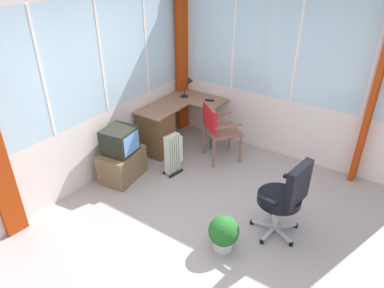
% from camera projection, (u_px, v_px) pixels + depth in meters
% --- Properties ---
extents(ground, '(5.47, 5.03, 0.06)m').
position_uv_depth(ground, '(211.00, 237.00, 4.18)').
color(ground, '#9F9393').
extents(north_window_panel, '(4.47, 0.07, 2.65)m').
position_uv_depth(north_window_panel, '(77.00, 94.00, 4.50)').
color(north_window_panel, silver).
rests_on(north_window_panel, ground).
extents(east_window_panel, '(0.07, 4.03, 2.65)m').
position_uv_depth(east_window_panel, '(294.00, 76.00, 5.13)').
color(east_window_panel, silver).
rests_on(east_window_panel, ground).
extents(curtain_corner, '(0.25, 0.10, 2.55)m').
position_uv_depth(curtain_corner, '(182.00, 60.00, 6.00)').
color(curtain_corner, '#AC340D').
rests_on(curtain_corner, ground).
extents(curtain_east_far, '(0.25, 0.09, 2.55)m').
position_uv_depth(curtain_east_far, '(374.00, 97.00, 4.56)').
color(curtain_east_far, '#AC340D').
rests_on(curtain_east_far, ground).
extents(desk, '(1.32, 0.97, 0.74)m').
position_uv_depth(desk, '(160.00, 129.00, 5.66)').
color(desk, '#8C6349').
rests_on(desk, ground).
extents(desk_lamp, '(0.23, 0.19, 0.33)m').
position_uv_depth(desk_lamp, '(189.00, 84.00, 5.90)').
color(desk_lamp, black).
rests_on(desk_lamp, desk).
extents(tv_remote, '(0.10, 0.16, 0.02)m').
position_uv_depth(tv_remote, '(210.00, 100.00, 5.80)').
color(tv_remote, black).
rests_on(tv_remote, desk).
extents(wooden_armchair, '(0.67, 0.67, 0.93)m').
position_uv_depth(wooden_armchair, '(216.00, 125.00, 5.34)').
color(wooden_armchair, brown).
rests_on(wooden_armchair, ground).
extents(office_chair, '(0.62, 0.57, 1.00)m').
position_uv_depth(office_chair, '(286.00, 195.00, 3.90)').
color(office_chair, '#B7B7BF').
rests_on(office_chair, ground).
extents(tv_on_stand, '(0.70, 0.53, 0.79)m').
position_uv_depth(tv_on_stand, '(122.00, 156.00, 5.03)').
color(tv_on_stand, brown).
rests_on(tv_on_stand, ground).
extents(space_heater, '(0.32, 0.21, 0.64)m').
position_uv_depth(space_heater, '(174.00, 153.00, 5.16)').
color(space_heater, silver).
rests_on(space_heater, ground).
extents(potted_plant, '(0.35, 0.35, 0.43)m').
position_uv_depth(potted_plant, '(224.00, 233.00, 3.88)').
color(potted_plant, silver).
rests_on(potted_plant, ground).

